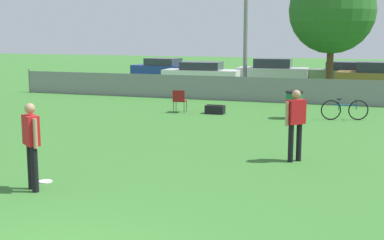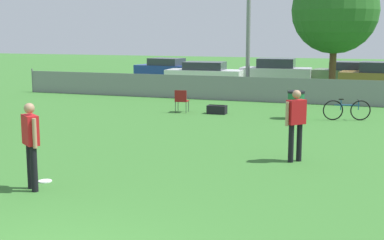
% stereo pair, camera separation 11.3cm
% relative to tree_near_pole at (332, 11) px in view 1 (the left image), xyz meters
% --- Properties ---
extents(fence_backline, '(25.90, 0.07, 1.21)m').
position_rel_tree_near_pole_xyz_m(fence_backline, '(-1.94, -2.83, -3.51)').
color(fence_backline, gray).
rests_on(fence_backline, ground_plane).
extents(tree_near_pole, '(4.03, 4.03, 6.09)m').
position_rel_tree_near_pole_xyz_m(tree_near_pole, '(0.00, 0.00, 0.00)').
color(tree_near_pole, brown).
rests_on(tree_near_pole, ground_plane).
extents(player_defender_red, '(0.47, 0.48, 1.73)m').
position_rel_tree_near_pole_xyz_m(player_defender_red, '(0.31, -13.57, -3.05)').
color(player_defender_red, black).
rests_on(player_defender_red, ground_plane).
extents(player_thrower_red, '(0.50, 0.45, 1.73)m').
position_rel_tree_near_pole_xyz_m(player_thrower_red, '(-4.19, -17.63, -3.05)').
color(player_thrower_red, black).
rests_on(player_thrower_red, ground_plane).
extents(frisbee_disc, '(0.28, 0.28, 0.03)m').
position_rel_tree_near_pole_xyz_m(frisbee_disc, '(-4.32, -17.06, -4.05)').
color(frisbee_disc, white).
rests_on(frisbee_disc, ground_plane).
extents(folding_chair_sideline, '(0.52, 0.52, 0.88)m').
position_rel_tree_near_pole_xyz_m(folding_chair_sideline, '(-5.03, -7.04, -3.55)').
color(folding_chair_sideline, '#333338').
rests_on(folding_chair_sideline, ground_plane).
extents(bicycle_sideline, '(1.61, 0.59, 0.77)m').
position_rel_tree_near_pole_xyz_m(bicycle_sideline, '(1.10, -6.82, -3.70)').
color(bicycle_sideline, black).
rests_on(bicycle_sideline, ground_plane).
extents(trash_bin, '(0.61, 0.61, 1.00)m').
position_rel_tree_near_pole_xyz_m(trash_bin, '(-0.65, -7.07, -3.56)').
color(trash_bin, '#1E6638').
rests_on(trash_bin, ground_plane).
extents(gear_bag_sideline, '(0.72, 0.40, 0.35)m').
position_rel_tree_near_pole_xyz_m(gear_bag_sideline, '(-3.65, -6.88, -3.90)').
color(gear_bag_sideline, black).
rests_on(gear_bag_sideline, ground_plane).
extents(parked_car_blue, '(4.45, 2.32, 1.32)m').
position_rel_tree_near_pole_xyz_m(parked_car_blue, '(-11.68, 7.80, -3.41)').
color(parked_car_blue, black).
rests_on(parked_car_blue, ground_plane).
extents(parked_car_white, '(4.65, 2.06, 1.31)m').
position_rel_tree_near_pole_xyz_m(parked_car_white, '(-7.86, 4.53, -3.42)').
color(parked_car_white, black).
rests_on(parked_car_white, ground_plane).
extents(parked_car_silver, '(4.31, 2.00, 1.50)m').
position_rel_tree_near_pole_xyz_m(parked_car_silver, '(-3.84, 6.20, -3.34)').
color(parked_car_silver, black).
rests_on(parked_car_silver, ground_plane).
extents(parked_car_olive, '(4.44, 2.39, 1.34)m').
position_rel_tree_near_pole_xyz_m(parked_car_olive, '(0.46, 7.05, -3.40)').
color(parked_car_olive, black).
rests_on(parked_car_olive, ground_plane).
extents(parked_car_tan, '(4.63, 2.15, 1.48)m').
position_rel_tree_near_pole_xyz_m(parked_car_tan, '(2.30, 4.67, -3.37)').
color(parked_car_tan, black).
rests_on(parked_car_tan, ground_plane).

